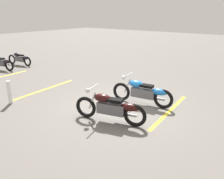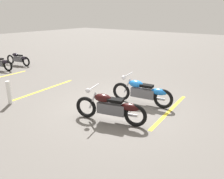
{
  "view_description": "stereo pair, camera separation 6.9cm",
  "coord_description": "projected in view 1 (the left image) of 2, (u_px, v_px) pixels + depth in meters",
  "views": [
    {
      "loc": [
        -4.17,
        5.69,
        3.08
      ],
      "look_at": [
        0.23,
        0.0,
        0.65
      ],
      "focal_mm": 36.8,
      "sensor_mm": 36.0,
      "label": 1
    },
    {
      "loc": [
        -4.11,
        5.73,
        3.08
      ],
      "look_at": [
        0.23,
        0.0,
        0.65
      ],
      "focal_mm": 36.8,
      "sensor_mm": 36.0,
      "label": 2
    }
  ],
  "objects": [
    {
      "name": "motorcycle_bright_foreground",
      "position": [
        143.0,
        92.0,
        7.92
      ],
      "size": [
        2.22,
        0.69,
        1.04
      ],
      "rotation": [
        0.0,
        0.0,
        0.15
      ],
      "color": "black",
      "rests_on": "ground"
    },
    {
      "name": "ground_plane",
      "position": [
        117.0,
        109.0,
        7.67
      ],
      "size": [
        60.0,
        60.0,
        0.0
      ],
      "primitive_type": "plane",
      "color": "#66605B"
    },
    {
      "name": "motorcycle_row_far_left",
      "position": [
        20.0,
        59.0,
        13.93
      ],
      "size": [
        1.91,
        0.43,
        0.72
      ],
      "rotation": [
        0.0,
        0.0,
        0.16
      ],
      "color": "black",
      "rests_on": "ground"
    },
    {
      "name": "bollard_post",
      "position": [
        9.0,
        92.0,
        8.04
      ],
      "size": [
        0.14,
        0.14,
        0.83
      ],
      "primitive_type": "cylinder",
      "color": "white",
      "rests_on": "ground"
    },
    {
      "name": "parking_stripe_near",
      "position": [
        170.0,
        111.0,
        7.52
      ],
      "size": [
        0.36,
        3.2,
        0.01
      ],
      "primitive_type": "cube",
      "rotation": [
        0.0,
        0.0,
        1.65
      ],
      "color": "yellow",
      "rests_on": "ground"
    },
    {
      "name": "motorcycle_row_left",
      "position": [
        0.0,
        62.0,
        12.75
      ],
      "size": [
        2.0,
        0.61,
        0.77
      ],
      "rotation": [
        0.0,
        0.0,
        0.25
      ],
      "color": "black",
      "rests_on": "ground"
    },
    {
      "name": "parking_stripe_mid",
      "position": [
        46.0,
        89.0,
        9.65
      ],
      "size": [
        0.36,
        3.2,
        0.01
      ],
      "primitive_type": "cube",
      "rotation": [
        0.0,
        0.0,
        1.65
      ],
      "color": "yellow",
      "rests_on": "ground"
    },
    {
      "name": "motorcycle_dark_foreground",
      "position": [
        111.0,
        107.0,
        6.64
      ],
      "size": [
        2.18,
        0.82,
        1.04
      ],
      "rotation": [
        0.0,
        0.0,
        0.26
      ],
      "color": "black",
      "rests_on": "ground"
    }
  ]
}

